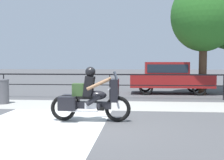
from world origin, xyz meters
TOP-DOWN VIEW (x-y plane):
  - ground_plane at (0.00, 0.00)m, footprint 120.00×120.00m
  - sidewalk_band at (0.00, 3.40)m, footprint 44.00×2.40m
  - crosswalk_band at (-1.33, -0.20)m, footprint 3.44×6.00m
  - fence_railing at (0.00, 5.46)m, footprint 36.00×0.05m
  - motorcycle at (-0.07, 0.43)m, footprint 2.30×0.76m
  - parked_car at (2.95, 7.84)m, footprint 4.31×1.72m
  - trash_bin at (-4.13, 3.41)m, footprint 0.50×0.50m
  - tree_behind_car at (4.63, 7.48)m, footprint 3.34×3.34m

SIDE VIEW (x-z plane):
  - ground_plane at x=0.00m, z-range 0.00..0.00m
  - crosswalk_band at x=-1.33m, z-range 0.00..0.01m
  - sidewalk_band at x=0.00m, z-range 0.00..0.01m
  - trash_bin at x=-4.13m, z-range 0.00..1.00m
  - motorcycle at x=-0.07m, z-range -0.10..1.46m
  - fence_railing at x=0.00m, z-range 0.33..1.48m
  - parked_car at x=2.95m, z-range 0.12..1.81m
  - tree_behind_car at x=4.63m, z-range 1.09..7.00m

